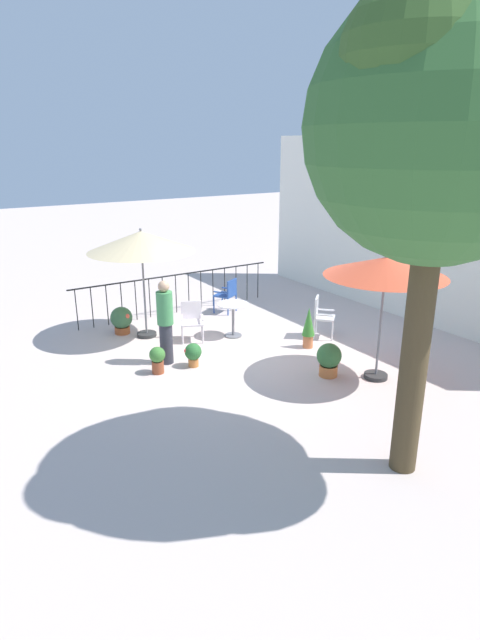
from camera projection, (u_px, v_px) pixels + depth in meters
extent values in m
plane|color=beige|center=(246.00, 353.00, 11.00)|extent=(60.00, 60.00, 0.00)
cube|color=white|center=(411.00, 229.00, 12.74)|extent=(10.36, 0.30, 4.40)
cube|color=black|center=(175.00, 275.00, 13.32)|extent=(0.03, 5.50, 0.03)
cylinder|color=black|center=(77.00, 310.00, 12.18)|extent=(0.02, 0.02, 1.00)
cylinder|color=black|center=(92.00, 308.00, 12.36)|extent=(0.02, 0.02, 1.00)
cylinder|color=black|center=(107.00, 305.00, 12.55)|extent=(0.02, 0.02, 1.00)
cylinder|color=black|center=(122.00, 303.00, 12.74)|extent=(0.02, 0.02, 1.00)
cylinder|color=black|center=(136.00, 300.00, 12.92)|extent=(0.02, 0.02, 1.00)
cylinder|color=black|center=(150.00, 298.00, 13.11)|extent=(0.02, 0.02, 1.00)
cylinder|color=black|center=(163.00, 296.00, 13.30)|extent=(0.02, 0.02, 1.00)
cylinder|color=black|center=(176.00, 294.00, 13.48)|extent=(0.02, 0.02, 1.00)
cylinder|color=black|center=(189.00, 292.00, 13.67)|extent=(0.02, 0.02, 1.00)
cylinder|color=black|center=(201.00, 290.00, 13.86)|extent=(0.02, 0.02, 1.00)
cylinder|color=black|center=(213.00, 288.00, 14.04)|extent=(0.02, 0.02, 1.00)
cylinder|color=black|center=(225.00, 286.00, 14.23)|extent=(0.02, 0.02, 1.00)
cylinder|color=black|center=(236.00, 284.00, 14.42)|extent=(0.02, 0.02, 1.00)
cylinder|color=black|center=(247.00, 282.00, 14.60)|extent=(0.02, 0.02, 1.00)
cylinder|color=black|center=(258.00, 281.00, 14.79)|extent=(0.02, 0.02, 1.00)
cylinder|color=#493B24|center=(415.00, 356.00, 6.61)|extent=(0.35, 0.35, 3.29)
sphere|color=#32612D|center=(441.00, 126.00, 5.73)|extent=(3.08, 3.08, 3.08)
sphere|color=#2D5829|center=(425.00, 115.00, 6.41)|extent=(1.69, 1.69, 1.69)
sphere|color=#345724|center=(417.00, 57.00, 5.06)|extent=(1.54, 1.54, 1.54)
cylinder|color=#2D2D2D|center=(147.00, 334.00, 11.96)|extent=(0.44, 0.44, 0.08)
cylinder|color=slate|center=(144.00, 285.00, 11.59)|extent=(0.04, 0.04, 2.41)
cone|color=beige|center=(141.00, 241.00, 11.27)|extent=(2.34, 2.34, 0.45)
sphere|color=slate|center=(140.00, 230.00, 11.19)|extent=(0.06, 0.06, 0.06)
cylinder|color=#2D2D2D|center=(376.00, 376.00, 9.83)|extent=(0.44, 0.44, 0.08)
cylinder|color=slate|center=(381.00, 320.00, 9.47)|extent=(0.04, 0.04, 2.31)
cone|color=#E35333|center=(386.00, 267.00, 9.16)|extent=(2.18, 2.18, 0.34)
sphere|color=slate|center=(387.00, 255.00, 9.09)|extent=(0.06, 0.06, 0.06)
cylinder|color=white|center=(233.00, 304.00, 11.73)|extent=(0.71, 0.71, 0.02)
cylinder|color=slate|center=(233.00, 321.00, 11.85)|extent=(0.06, 0.06, 0.75)
cylinder|color=slate|center=(233.00, 335.00, 11.97)|extent=(0.39, 0.39, 0.03)
cube|color=white|center=(325.00, 318.00, 11.76)|extent=(0.62, 0.62, 0.04)
cube|color=white|center=(316.00, 307.00, 11.73)|extent=(0.32, 0.34, 0.45)
cube|color=white|center=(324.00, 315.00, 11.54)|extent=(0.31, 0.29, 0.03)
cube|color=white|center=(326.00, 310.00, 11.91)|extent=(0.31, 0.29, 0.03)
cylinder|color=white|center=(332.00, 332.00, 11.60)|extent=(0.04, 0.04, 0.45)
cylinder|color=white|center=(334.00, 326.00, 11.98)|extent=(0.04, 0.04, 0.45)
cylinder|color=white|center=(314.00, 330.00, 11.70)|extent=(0.04, 0.04, 0.45)
cylinder|color=white|center=(316.00, 324.00, 12.08)|extent=(0.04, 0.04, 0.45)
cube|color=silver|center=(192.00, 323.00, 11.57)|extent=(0.61, 0.63, 0.04)
cube|color=silver|center=(191.00, 310.00, 11.69)|extent=(0.23, 0.43, 0.42)
cube|color=silver|center=(182.00, 318.00, 11.50)|extent=(0.39, 0.21, 0.03)
cube|color=silver|center=(202.00, 317.00, 11.56)|extent=(0.39, 0.21, 0.03)
cylinder|color=silver|center=(183.00, 336.00, 11.41)|extent=(0.04, 0.04, 0.40)
cylinder|color=silver|center=(203.00, 335.00, 11.47)|extent=(0.04, 0.04, 0.40)
cylinder|color=silver|center=(182.00, 329.00, 11.81)|extent=(0.04, 0.04, 0.40)
cylinder|color=silver|center=(202.00, 328.00, 11.86)|extent=(0.04, 0.04, 0.40)
cube|color=#284D9D|center=(225.00, 295.00, 13.53)|extent=(0.63, 0.64, 0.04)
cube|color=#284D9D|center=(232.00, 288.00, 13.37)|extent=(0.26, 0.42, 0.41)
cube|color=#284D9D|center=(229.00, 289.00, 13.68)|extent=(0.37, 0.24, 0.03)
cube|color=#284D9D|center=(221.00, 293.00, 13.31)|extent=(0.37, 0.24, 0.03)
cylinder|color=#284D9D|center=(222.00, 301.00, 13.89)|extent=(0.04, 0.04, 0.44)
cylinder|color=#284D9D|center=(214.00, 305.00, 13.52)|extent=(0.04, 0.04, 0.44)
cylinder|color=#284D9D|center=(236.00, 303.00, 13.71)|extent=(0.04, 0.04, 0.44)
cylinder|color=#284D9D|center=(228.00, 307.00, 13.33)|extent=(0.04, 0.04, 0.44)
cylinder|color=#B1552A|center=(122.00, 330.00, 12.12)|extent=(0.35, 0.35, 0.17)
cylinder|color=#382819|center=(122.00, 327.00, 12.10)|extent=(0.31, 0.31, 0.02)
sphere|color=#3E6B40|center=(121.00, 318.00, 12.02)|extent=(0.50, 0.50, 0.50)
sphere|color=#EF5238|center=(115.00, 318.00, 12.12)|extent=(0.09, 0.09, 0.09)
sphere|color=#EF5238|center=(119.00, 318.00, 12.18)|extent=(0.13, 0.13, 0.13)
sphere|color=#EF5238|center=(127.00, 316.00, 11.88)|extent=(0.12, 0.12, 0.12)
sphere|color=#EF5238|center=(118.00, 317.00, 12.19)|extent=(0.13, 0.13, 0.13)
cylinder|color=#C87144|center=(308.00, 341.00, 11.27)|extent=(0.22, 0.22, 0.28)
cylinder|color=#382819|center=(308.00, 336.00, 11.23)|extent=(0.19, 0.19, 0.02)
cone|color=#38832E|center=(309.00, 321.00, 11.13)|extent=(0.28, 0.28, 0.62)
cylinder|color=#D0723A|center=(328.00, 370.00, 9.91)|extent=(0.35, 0.35, 0.21)
cylinder|color=#382819|center=(329.00, 366.00, 9.88)|extent=(0.31, 0.31, 0.02)
sphere|color=#386B36|center=(329.00, 356.00, 9.81)|extent=(0.47, 0.47, 0.47)
cylinder|color=brown|center=(158.00, 367.00, 10.02)|extent=(0.23, 0.23, 0.25)
cylinder|color=#382819|center=(158.00, 361.00, 9.98)|extent=(0.20, 0.20, 0.02)
sphere|color=#3C7732|center=(157.00, 355.00, 9.94)|extent=(0.31, 0.31, 0.31)
sphere|color=gold|center=(153.00, 358.00, 9.91)|extent=(0.09, 0.09, 0.09)
sphere|color=gold|center=(162.00, 353.00, 10.01)|extent=(0.09, 0.09, 0.09)
sphere|color=gold|center=(153.00, 355.00, 9.90)|extent=(0.06, 0.06, 0.06)
sphere|color=gold|center=(159.00, 350.00, 10.02)|extent=(0.08, 0.08, 0.08)
cylinder|color=#C57439|center=(193.00, 362.00, 10.33)|extent=(0.20, 0.20, 0.17)
cylinder|color=#382819|center=(193.00, 359.00, 10.31)|extent=(0.18, 0.18, 0.02)
sphere|color=#2C6830|center=(193.00, 352.00, 10.26)|extent=(0.34, 0.34, 0.34)
sphere|color=#EF4A3C|center=(188.00, 351.00, 10.18)|extent=(0.08, 0.08, 0.08)
sphere|color=#EF4A3C|center=(186.00, 351.00, 10.21)|extent=(0.09, 0.09, 0.09)
cylinder|color=#33333D|center=(166.00, 343.00, 10.39)|extent=(0.26, 0.26, 0.83)
cylinder|color=#448F52|center=(165.00, 308.00, 10.16)|extent=(0.40, 0.40, 0.65)
sphere|color=tan|center=(164.00, 286.00, 10.01)|extent=(0.22, 0.22, 0.22)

